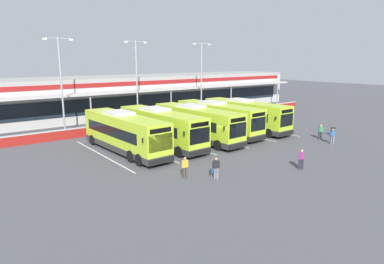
{
  "coord_description": "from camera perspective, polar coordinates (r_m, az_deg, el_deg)",
  "views": [
    {
      "loc": [
        -22.19,
        -22.96,
        8.6
      ],
      "look_at": [
        -2.32,
        3.0,
        1.6
      ],
      "focal_mm": 31.82,
      "sensor_mm": 36.0,
      "label": 1
    }
  ],
  "objects": [
    {
      "name": "lamp_post_centre",
      "position": [
        45.96,
        -9.25,
        9.05
      ],
      "size": [
        3.24,
        0.28,
        11.0
      ],
      "color": "#9E9EA3",
      "rests_on": "ground"
    },
    {
      "name": "red_barrier_wall",
      "position": [
        44.28,
        -6.67,
        1.53
      ],
      "size": [
        60.0,
        0.4,
        1.1
      ],
      "color": "maroon",
      "rests_on": "ground"
    },
    {
      "name": "bay_stripe_west",
      "position": [
        34.13,
        -8.4,
        -2.63
      ],
      "size": [
        0.14,
        13.0,
        0.01
      ],
      "primitive_type": "cube",
      "color": "silver",
      "rests_on": "ground"
    },
    {
      "name": "lamp_post_east",
      "position": [
        50.91,
        1.59,
        9.48
      ],
      "size": [
        3.24,
        0.28,
        11.0
      ],
      "color": "#9E9EA3",
      "rests_on": "ground"
    },
    {
      "name": "pedestrian_in_dark_coat",
      "position": [
        28.41,
        17.86,
        -4.29
      ],
      "size": [
        0.53,
        0.3,
        1.62
      ],
      "color": "#33333D",
      "rests_on": "ground"
    },
    {
      "name": "bay_stripe_mid_west",
      "position": [
        36.28,
        -2.6,
        -1.63
      ],
      "size": [
        0.14,
        13.0,
        0.01
      ],
      "primitive_type": "cube",
      "color": "silver",
      "rests_on": "ground"
    },
    {
      "name": "bay_stripe_east",
      "position": [
        44.51,
        10.83,
        0.73
      ],
      "size": [
        0.14,
        13.0,
        0.01
      ],
      "primitive_type": "cube",
      "color": "silver",
      "rests_on": "ground"
    },
    {
      "name": "pedestrian_near_bin",
      "position": [
        25.09,
        -1.18,
        -5.85
      ],
      "size": [
        0.53,
        0.3,
        1.62
      ],
      "color": "#4C4238",
      "rests_on": "ground"
    },
    {
      "name": "coach_bus_right_centre",
      "position": [
        39.79,
        4.34,
        2.19
      ],
      "size": [
        3.24,
        12.23,
        3.78
      ],
      "color": "#B7DB2D",
      "rests_on": "ground"
    },
    {
      "name": "coach_bus_leftmost",
      "position": [
        32.47,
        -11.25,
        -0.26
      ],
      "size": [
        3.24,
        12.23,
        3.78
      ],
      "color": "#B7DB2D",
      "rests_on": "ground"
    },
    {
      "name": "pedestrian_with_handbag",
      "position": [
        25.0,
        4.0,
        -5.98
      ],
      "size": [
        0.61,
        0.53,
        1.62
      ],
      "color": "slate",
      "rests_on": "ground"
    },
    {
      "name": "terminal_building",
      "position": [
        54.87,
        -13.44,
        5.91
      ],
      "size": [
        70.0,
        13.0,
        6.0
      ],
      "color": "#B7B7B2",
      "rests_on": "ground"
    },
    {
      "name": "pedestrian_approaching_bus",
      "position": [
        39.79,
        20.75,
        0.1
      ],
      "size": [
        0.52,
        0.4,
        1.62
      ],
      "color": "#33333D",
      "rests_on": "ground"
    },
    {
      "name": "bay_stripe_mid_east",
      "position": [
        41.52,
        6.95,
        0.05
      ],
      "size": [
        0.14,
        13.0,
        0.01
      ],
      "primitive_type": "cube",
      "color": "silver",
      "rests_on": "ground"
    },
    {
      "name": "bay_stripe_far_west",
      "position": [
        32.39,
        -14.91,
        -3.72
      ],
      "size": [
        0.14,
        13.0,
        0.01
      ],
      "primitive_type": "cube",
      "color": "silver",
      "rests_on": "ground"
    },
    {
      "name": "ground_plane",
      "position": [
        33.07,
        6.38,
        -3.06
      ],
      "size": [
        200.0,
        200.0,
        0.0
      ],
      "primitive_type": "plane",
      "color": "#4C4C51"
    },
    {
      "name": "coach_bus_left_centre",
      "position": [
        34.45,
        -5.24,
        0.63
      ],
      "size": [
        3.24,
        12.23,
        3.78
      ],
      "color": "#B7DB2D",
      "rests_on": "ground"
    },
    {
      "name": "pedestrian_child",
      "position": [
        37.93,
        22.48,
        -0.6
      ],
      "size": [
        0.51,
        0.41,
        1.62
      ],
      "color": "slate",
      "rests_on": "ground"
    },
    {
      "name": "litter_bin",
      "position": [
        42.34,
        22.55,
        0.08
      ],
      "size": [
        0.54,
        0.54,
        0.93
      ],
      "color": "#2D5133",
      "rests_on": "ground"
    },
    {
      "name": "coach_bus_rightmost",
      "position": [
        42.52,
        8.91,
        2.72
      ],
      "size": [
        3.24,
        12.23,
        3.78
      ],
      "color": "#B7DB2D",
      "rests_on": "ground"
    },
    {
      "name": "coach_bus_centre",
      "position": [
        36.63,
        0.77,
        1.37
      ],
      "size": [
        3.24,
        12.23,
        3.78
      ],
      "color": "#B7DB2D",
      "rests_on": "ground"
    },
    {
      "name": "bay_stripe_centre",
      "position": [
        38.76,
        2.5,
        -0.74
      ],
      "size": [
        0.14,
        13.0,
        0.01
      ],
      "primitive_type": "cube",
      "color": "silver",
      "rests_on": "ground"
    },
    {
      "name": "lamp_post_west",
      "position": [
        41.41,
        -21.1,
        8.09
      ],
      "size": [
        3.24,
        0.28,
        11.0
      ],
      "color": "#9E9EA3",
      "rests_on": "ground"
    }
  ]
}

